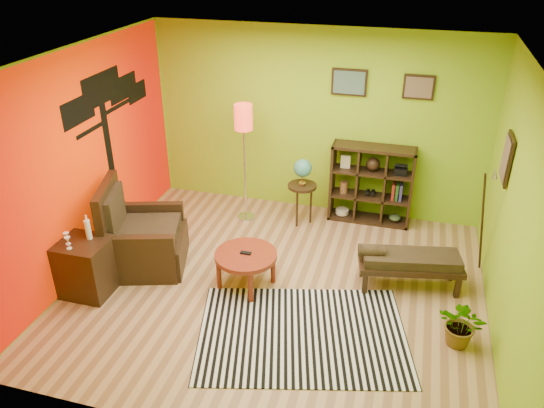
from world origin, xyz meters
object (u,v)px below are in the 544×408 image
(potted_plant, at_px, (462,329))
(floor_lamp, at_px, (244,128))
(globe_table, at_px, (302,176))
(side_cabinet, at_px, (86,267))
(coffee_table, at_px, (246,258))
(cube_shelf, at_px, (372,185))
(bench, at_px, (408,261))
(armchair, at_px, (141,241))

(potted_plant, bearing_deg, floor_lamp, 146.47)
(globe_table, bearing_deg, side_cabinet, -132.09)
(coffee_table, height_order, cube_shelf, cube_shelf)
(coffee_table, xyz_separation_m, floor_lamp, (-0.55, 1.65, 1.05))
(side_cabinet, distance_m, cube_shelf, 4.13)
(side_cabinet, bearing_deg, cube_shelf, 41.02)
(floor_lamp, distance_m, potted_plant, 3.90)
(coffee_table, relative_size, potted_plant, 1.43)
(bench, bearing_deg, coffee_table, -164.87)
(armchair, bearing_deg, cube_shelf, 35.93)
(coffee_table, relative_size, armchair, 0.64)
(side_cabinet, xyz_separation_m, cube_shelf, (3.11, 2.71, 0.24))
(floor_lamp, bearing_deg, cube_shelf, 13.27)
(armchair, distance_m, bench, 3.41)
(coffee_table, bearing_deg, cube_shelf, 58.25)
(armchair, distance_m, floor_lamp, 2.12)
(cube_shelf, height_order, potted_plant, cube_shelf)
(side_cabinet, relative_size, potted_plant, 1.90)
(side_cabinet, relative_size, globe_table, 0.99)
(coffee_table, distance_m, armchair, 1.47)
(coffee_table, xyz_separation_m, side_cabinet, (-1.82, -0.62, -0.05))
(coffee_table, distance_m, potted_plant, 2.57)
(coffee_table, distance_m, floor_lamp, 2.03)
(coffee_table, relative_size, globe_table, 0.74)
(armchair, height_order, cube_shelf, cube_shelf)
(armchair, distance_m, globe_table, 2.46)
(side_cabinet, bearing_deg, bench, 17.00)
(cube_shelf, bearing_deg, coffee_table, -121.75)
(cube_shelf, bearing_deg, side_cabinet, -138.98)
(coffee_table, relative_size, side_cabinet, 0.75)
(globe_table, relative_size, cube_shelf, 0.86)
(floor_lamp, xyz_separation_m, cube_shelf, (1.84, 0.43, -0.86))
(potted_plant, bearing_deg, globe_table, 136.31)
(floor_lamp, bearing_deg, bench, -24.77)
(side_cabinet, distance_m, bench, 3.91)
(coffee_table, bearing_deg, armchair, 176.65)
(bench, bearing_deg, floor_lamp, 155.23)
(armchair, bearing_deg, side_cabinet, -116.67)
(floor_lamp, height_order, bench, floor_lamp)
(floor_lamp, relative_size, potted_plant, 3.36)
(coffee_table, xyz_separation_m, armchair, (-1.47, 0.09, -0.05))
(side_cabinet, xyz_separation_m, globe_table, (2.13, 2.36, 0.43))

